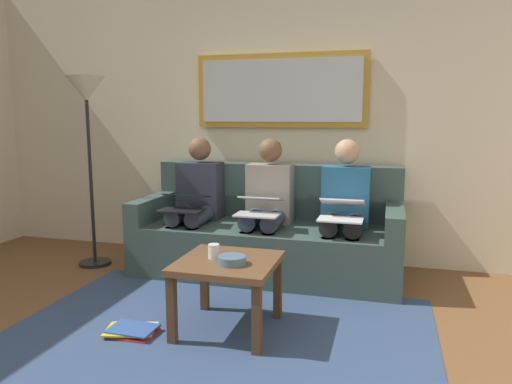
# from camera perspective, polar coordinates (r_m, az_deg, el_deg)

# --- Properties ---
(wall_rear) EXTENTS (6.00, 0.12, 2.60)m
(wall_rear) POSITION_cam_1_polar(r_m,az_deg,el_deg) (4.49, 3.13, 8.70)
(wall_rear) COLOR beige
(wall_rear) RESTS_ON ground_plane
(area_rug) EXTENTS (2.60, 1.80, 0.01)m
(area_rug) POSITION_cam_1_polar(r_m,az_deg,el_deg) (3.10, -4.41, -16.21)
(area_rug) COLOR #33476B
(area_rug) RESTS_ON ground_plane
(couch) EXTENTS (2.20, 0.90, 0.90)m
(couch) POSITION_cam_1_polar(r_m,az_deg,el_deg) (4.14, 1.56, -5.14)
(couch) COLOR #384C47
(couch) RESTS_ON ground_plane
(framed_mirror) EXTENTS (1.56, 0.05, 0.65)m
(framed_mirror) POSITION_cam_1_polar(r_m,az_deg,el_deg) (4.40, 2.89, 11.95)
(framed_mirror) COLOR #B7892D
(coffee_table) EXTENTS (0.59, 0.59, 0.45)m
(coffee_table) POSITION_cam_1_polar(r_m,az_deg,el_deg) (2.99, -3.39, -9.36)
(coffee_table) COLOR brown
(coffee_table) RESTS_ON ground_plane
(cup) EXTENTS (0.07, 0.07, 0.09)m
(cup) POSITION_cam_1_polar(r_m,az_deg,el_deg) (2.99, -5.03, -7.03)
(cup) COLOR silver
(cup) RESTS_ON coffee_table
(bowl) EXTENTS (0.17, 0.17, 0.05)m
(bowl) POSITION_cam_1_polar(r_m,az_deg,el_deg) (2.87, -2.89, -8.09)
(bowl) COLOR slate
(bowl) RESTS_ON coffee_table
(person_left) EXTENTS (0.38, 0.58, 1.14)m
(person_left) POSITION_cam_1_polar(r_m,az_deg,el_deg) (3.91, 10.48, -1.67)
(person_left) COLOR #235B84
(person_left) RESTS_ON couch
(laptop_white) EXTENTS (0.33, 0.35, 0.15)m
(laptop_white) POSITION_cam_1_polar(r_m,az_deg,el_deg) (3.67, 10.14, -2.09)
(laptop_white) COLOR white
(person_middle) EXTENTS (0.38, 0.58, 1.14)m
(person_middle) POSITION_cam_1_polar(r_m,az_deg,el_deg) (4.01, 1.34, -1.25)
(person_middle) COLOR gray
(person_middle) RESTS_ON couch
(laptop_silver) EXTENTS (0.34, 0.33, 0.14)m
(laptop_silver) POSITION_cam_1_polar(r_m,az_deg,el_deg) (3.77, 0.41, -1.63)
(laptop_silver) COLOR silver
(person_right) EXTENTS (0.38, 0.58, 1.14)m
(person_right) POSITION_cam_1_polar(r_m,az_deg,el_deg) (4.21, -7.12, -0.82)
(person_right) COLOR #2D3342
(person_right) RESTS_ON couch
(laptop_black) EXTENTS (0.36, 0.32, 0.13)m
(laptop_black) POSITION_cam_1_polar(r_m,az_deg,el_deg) (3.98, -8.53, -1.19)
(laptop_black) COLOR black
(magazine_stack) EXTENTS (0.33, 0.29, 0.04)m
(magazine_stack) POSITION_cam_1_polar(r_m,az_deg,el_deg) (3.15, -14.55, -15.60)
(magazine_stack) COLOR red
(magazine_stack) RESTS_ON ground_plane
(standing_lamp) EXTENTS (0.32, 0.32, 1.66)m
(standing_lamp) POSITION_cam_1_polar(r_m,az_deg,el_deg) (4.42, -19.44, 9.13)
(standing_lamp) COLOR black
(standing_lamp) RESTS_ON ground_plane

